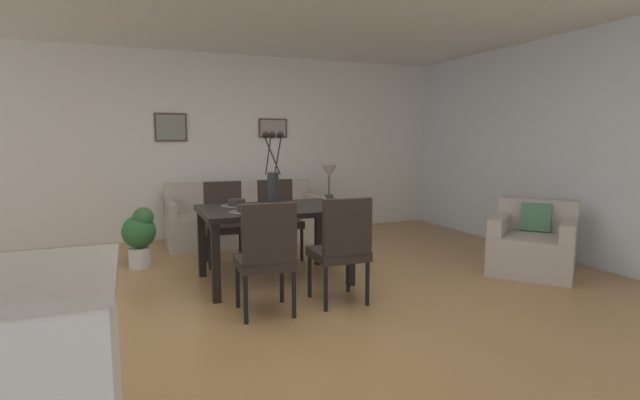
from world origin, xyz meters
name	(u,v)px	position (x,y,z in m)	size (l,w,h in m)	color
ground_plane	(274,307)	(0.00, 0.00, 0.00)	(9.00, 9.00, 0.00)	#A87A47
back_wall_panel	(208,146)	(0.00, 3.25, 1.30)	(9.00, 0.10, 2.60)	white
side_window_wall	(564,148)	(3.65, 0.40, 1.30)	(0.10, 6.30, 2.60)	white
dining_table	(274,216)	(0.22, 0.73, 0.65)	(1.40, 0.95, 0.74)	black
dining_chair_near_left	(266,253)	(-0.11, -0.16, 0.51)	(0.46, 0.46, 0.92)	black
dining_chair_near_right	(224,218)	(-0.10, 1.60, 0.51)	(0.47, 0.47, 0.92)	black
dining_chair_far_left	(342,245)	(0.56, -0.13, 0.51)	(0.44, 0.44, 0.92)	black
dining_chair_far_right	(278,215)	(0.54, 1.62, 0.51)	(0.45, 0.45, 0.92)	black
centerpiece_vase	(273,178)	(0.22, 0.73, 1.02)	(0.21, 0.23, 0.73)	#232326
placemat_near_left	(247,212)	(-0.10, 0.52, 0.74)	(0.32, 0.32, 0.01)	#4C4742
bowl_near_left	(247,208)	(-0.10, 0.52, 0.78)	(0.17, 0.17, 0.07)	#2D2826
placemat_near_right	(237,206)	(-0.10, 0.94, 0.74)	(0.32, 0.32, 0.01)	#4C4742
bowl_near_right	(237,202)	(-0.10, 0.94, 0.78)	(0.17, 0.17, 0.07)	#2D2826
sofa	(244,222)	(0.36, 2.63, 0.28)	(2.04, 0.84, 0.80)	#B2A899
side_table	(329,218)	(1.60, 2.58, 0.26)	(0.36, 0.36, 0.52)	#3D2D23
table_lamp	(329,175)	(1.60, 2.58, 0.89)	(0.22, 0.22, 0.51)	#4C4C51
armchair	(533,245)	(2.86, 0.03, 0.29)	(1.12, 1.12, 0.75)	#ADA399
framed_picture_left	(171,127)	(-0.51, 3.18, 1.56)	(0.43, 0.03, 0.39)	#473828
framed_picture_center	(273,128)	(0.94, 3.18, 1.56)	(0.43, 0.03, 0.28)	#473828
potted_plant	(140,234)	(-1.00, 1.75, 0.37)	(0.36, 0.36, 0.67)	silver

